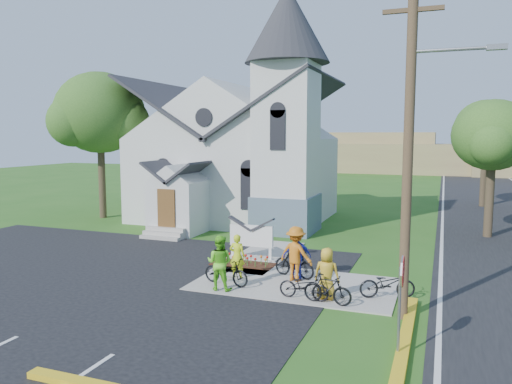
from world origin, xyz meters
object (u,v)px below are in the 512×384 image
at_px(cyclist_0, 237,256).
at_px(cyclist_2, 297,256).
at_px(bike_4, 387,284).
at_px(bike_0, 226,271).
at_px(cyclist_3, 296,254).
at_px(utility_pole, 411,130).
at_px(bike_2, 304,286).
at_px(church_sign, 251,236).
at_px(cyclist_4, 327,273).
at_px(stop_sign, 402,285).
at_px(bike_1, 294,264).
at_px(bike_3, 328,289).
at_px(cyclist_1, 220,263).

relative_size(cyclist_0, cyclist_2, 0.94).
bearing_deg(bike_4, bike_0, 75.30).
bearing_deg(cyclist_0, cyclist_3, -172.47).
relative_size(utility_pole, bike_2, 6.06).
relative_size(utility_pole, bike_4, 5.63).
bearing_deg(church_sign, cyclist_3, -41.93).
relative_size(bike_2, bike_4, 0.93).
height_order(cyclist_4, bike_4, cyclist_4).
bearing_deg(cyclist_4, utility_pole, 163.78).
relative_size(utility_pole, stop_sign, 4.03).
distance_m(stop_sign, cyclist_4, 4.36).
bearing_deg(bike_1, cyclist_2, -127.00).
bearing_deg(utility_pole, bike_0, 170.60).
xyz_separation_m(stop_sign, bike_3, (-2.40, 3.00, -1.26)).
bearing_deg(stop_sign, church_sign, 131.88).
bearing_deg(bike_2, church_sign, 42.88).
relative_size(utility_pole, cyclist_4, 6.00).
relative_size(utility_pole, bike_0, 5.52).
distance_m(cyclist_0, cyclist_1, 1.52).
xyz_separation_m(bike_0, bike_1, (1.97, 1.71, 0.04)).
relative_size(church_sign, cyclist_1, 1.18).
distance_m(cyclist_0, cyclist_3, 2.15).
relative_size(bike_1, bike_4, 0.97).
relative_size(cyclist_2, bike_3, 1.10).
xyz_separation_m(bike_1, bike_2, (0.98, -2.26, -0.08)).
xyz_separation_m(cyclist_0, cyclist_2, (2.12, 0.51, 0.05)).
xyz_separation_m(stop_sign, bike_2, (-3.19, 3.15, -1.30)).
bearing_deg(cyclist_3, bike_2, 128.40).
height_order(stop_sign, cyclist_1, stop_sign).
bearing_deg(church_sign, bike_4, -28.27).
bearing_deg(bike_2, cyclist_4, -62.86).
xyz_separation_m(stop_sign, bike_0, (-6.15, 3.71, -1.26)).
xyz_separation_m(stop_sign, cyclist_0, (-6.13, 4.65, -0.92)).
xyz_separation_m(cyclist_1, bike_2, (2.94, 0.02, -0.50)).
height_order(cyclist_1, cyclist_3, cyclist_3).
xyz_separation_m(bike_3, bike_4, (1.67, 1.23, -0.00)).
relative_size(church_sign, utility_pole, 0.22).
xyz_separation_m(bike_2, bike_4, (2.46, 1.07, 0.03)).
bearing_deg(bike_1, bike_4, -90.59).
xyz_separation_m(utility_pole, bike_0, (-6.08, 1.01, -4.88)).
height_order(bike_3, cyclist_4, cyclist_4).
height_order(cyclist_1, bike_2, cyclist_1).
xyz_separation_m(church_sign, bike_4, (5.90, -3.17, -0.51)).
relative_size(bike_0, cyclist_4, 1.09).
bearing_deg(bike_1, cyclist_1, 157.76).
relative_size(church_sign, cyclist_2, 1.28).
bearing_deg(utility_pole, cyclist_0, 162.13).
distance_m(bike_2, cyclist_4, 0.82).
bearing_deg(cyclist_1, cyclist_0, -92.30).
xyz_separation_m(cyclist_2, cyclist_3, (-0.01, -0.12, 0.13)).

